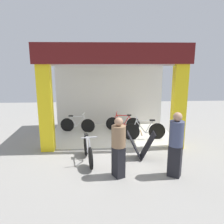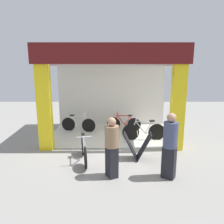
# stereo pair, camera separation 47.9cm
# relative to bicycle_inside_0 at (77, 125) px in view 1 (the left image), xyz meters

# --- Properties ---
(ground_plane) EXTENTS (17.91, 17.91, 0.00)m
(ground_plane) POSITION_rel_bicycle_inside_0_xyz_m (1.43, -1.96, -0.33)
(ground_plane) COLOR gray
(ground_plane) RESTS_ON ground
(shop_facade) EXTENTS (5.15, 3.41, 3.59)m
(shop_facade) POSITION_rel_bicycle_inside_0_xyz_m (1.43, -0.39, 1.59)
(shop_facade) COLOR beige
(shop_facade) RESTS_ON ground
(bicycle_inside_0) EXTENTS (1.50, 0.43, 0.83)m
(bicycle_inside_0) POSITION_rel_bicycle_inside_0_xyz_m (0.00, 0.00, 0.00)
(bicycle_inside_0) COLOR black
(bicycle_inside_0) RESTS_ON ground
(bicycle_inside_1) EXTENTS (1.67, 0.46, 0.92)m
(bicycle_inside_1) POSITION_rel_bicycle_inside_0_xyz_m (2.70, -1.10, 0.03)
(bicycle_inside_1) COLOR black
(bicycle_inside_1) RESTS_ON ground
(bicycle_inside_2) EXTENTS (1.48, 0.41, 0.82)m
(bicycle_inside_2) POSITION_rel_bicycle_inside_0_xyz_m (1.98, 0.12, -0.01)
(bicycle_inside_2) COLOR black
(bicycle_inside_2) RESTS_ON ground
(bicycle_parked_0) EXTENTS (0.47, 1.62, 0.91)m
(bicycle_parked_0) POSITION_rel_bicycle_inside_0_xyz_m (0.60, -2.95, 0.03)
(bicycle_parked_0) COLOR black
(bicycle_parked_0) RESTS_ON ground
(sandwich_board_sign) EXTENTS (0.89, 0.54, 0.87)m
(sandwich_board_sign) POSITION_rel_bicycle_inside_0_xyz_m (2.26, -2.80, 0.10)
(sandwich_board_sign) COLOR black
(sandwich_board_sign) RESTS_ON ground
(pedestrian_0) EXTENTS (0.51, 0.51, 1.78)m
(pedestrian_0) POSITION_rel_bicycle_inside_0_xyz_m (2.96, -3.97, 0.60)
(pedestrian_0) COLOR black
(pedestrian_0) RESTS_ON ground
(pedestrian_1) EXTENTS (0.50, 0.50, 1.65)m
(pedestrian_1) POSITION_rel_bicycle_inside_0_xyz_m (1.46, -3.92, 0.53)
(pedestrian_1) COLOR black
(pedestrian_1) RESTS_ON ground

